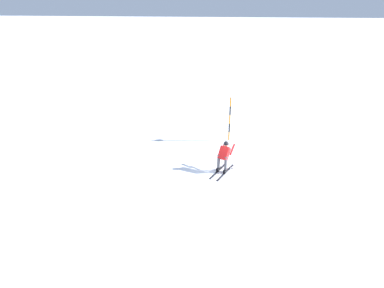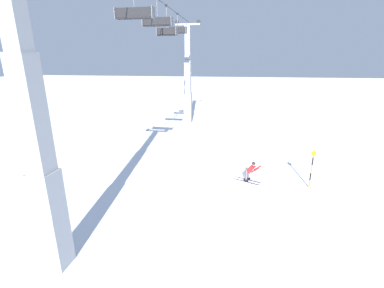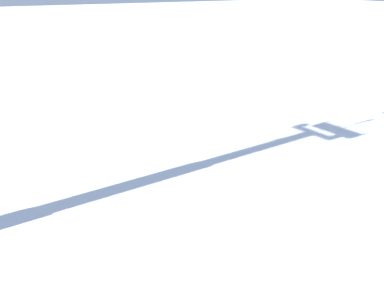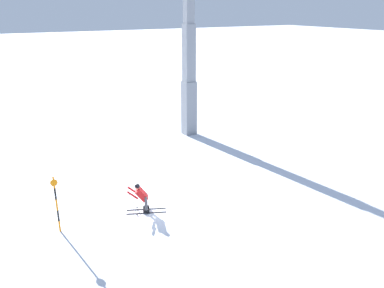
# 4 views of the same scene
# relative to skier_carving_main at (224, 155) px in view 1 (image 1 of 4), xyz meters

# --- Properties ---
(ground_plane) EXTENTS (260.00, 260.00, 0.00)m
(ground_plane) POSITION_rel_skier_carving_main_xyz_m (-0.26, 0.96, -0.78)
(ground_plane) COLOR white
(skier_carving_main) EXTENTS (1.19, 1.79, 1.51)m
(skier_carving_main) POSITION_rel_skier_carving_main_xyz_m (0.00, 0.00, 0.00)
(skier_carving_main) COLOR black
(skier_carving_main) RESTS_ON ground_plane
(trail_marker_pole) EXTENTS (0.07, 0.28, 2.44)m
(trail_marker_pole) POSITION_rel_skier_carving_main_xyz_m (-0.18, -3.53, 0.52)
(trail_marker_pole) COLOR orange
(trail_marker_pole) RESTS_ON ground_plane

